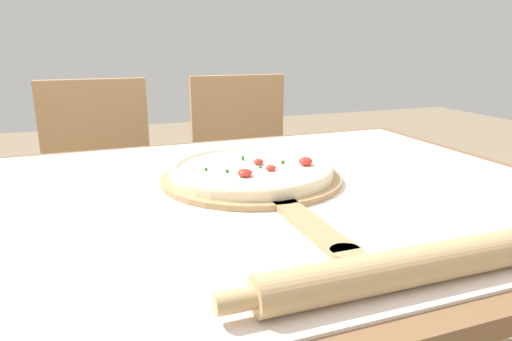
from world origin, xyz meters
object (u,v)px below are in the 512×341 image
at_px(rolling_pin, 403,268).
at_px(chair_left, 101,187).
at_px(pizza, 251,169).
at_px(pizza_peel, 255,180).
at_px(chair_right, 244,172).

distance_m(rolling_pin, chair_left, 1.31).
relative_size(pizza, rolling_pin, 0.74).
relative_size(pizza_peel, pizza, 1.74).
xyz_separation_m(chair_left, chair_right, (0.55, -0.00, 0.00)).
relative_size(chair_left, chair_right, 1.00).
bearing_deg(pizza_peel, chair_left, 111.27).
relative_size(pizza_peel, chair_right, 0.69).
distance_m(pizza, chair_right, 0.83).
distance_m(chair_left, chair_right, 0.55).
xyz_separation_m(pizza, chair_right, (0.24, 0.76, -0.24)).
height_order(pizza_peel, chair_left, chair_left).
distance_m(pizza_peel, chair_right, 0.85).
relative_size(pizza, chair_left, 0.40).
bearing_deg(pizza_peel, chair_right, 72.83).
relative_size(rolling_pin, chair_left, 0.54).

